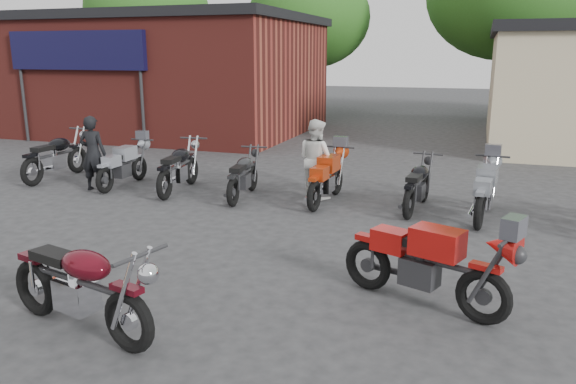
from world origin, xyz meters
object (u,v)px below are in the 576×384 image
(helmet, at_px, (60,285))
(row_bike_6, at_px, (485,188))
(row_bike_0, at_px, (56,154))
(row_bike_3, at_px, (243,173))
(row_bike_2, at_px, (179,165))
(row_bike_5, at_px, (418,182))
(person_dark, at_px, (93,153))
(row_bike_4, at_px, (327,175))
(sportbike, at_px, (426,259))
(row_bike_1, at_px, (123,163))
(person_light, at_px, (316,159))
(vintage_motorcycle, at_px, (80,280))

(helmet, height_order, row_bike_6, row_bike_6)
(row_bike_0, height_order, row_bike_3, row_bike_0)
(row_bike_2, height_order, row_bike_5, row_bike_2)
(person_dark, relative_size, row_bike_6, 0.83)
(row_bike_0, xyz_separation_m, row_bike_2, (3.37, -0.16, -0.03))
(row_bike_4, bearing_deg, helmet, 163.04)
(row_bike_2, relative_size, row_bike_5, 1.08)
(sportbike, relative_size, row_bike_4, 1.06)
(person_dark, height_order, row_bike_5, person_dark)
(row_bike_1, bearing_deg, person_light, -85.78)
(row_bike_5, height_order, row_bike_6, row_bike_6)
(helmet, xyz_separation_m, person_dark, (-3.08, 4.73, 0.69))
(person_dark, xyz_separation_m, row_bike_0, (-1.57, 0.66, -0.20))
(row_bike_1, relative_size, row_bike_2, 0.91)
(person_dark, xyz_separation_m, row_bike_1, (0.37, 0.53, -0.29))
(vintage_motorcycle, relative_size, row_bike_5, 1.13)
(helmet, distance_m, row_bike_3, 5.19)
(person_dark, height_order, row_bike_0, person_dark)
(row_bike_0, relative_size, row_bike_2, 1.05)
(row_bike_1, xyz_separation_m, row_bike_4, (4.69, 0.11, 0.03))
(person_dark, height_order, row_bike_2, person_dark)
(sportbike, height_order, row_bike_2, sportbike)
(row_bike_0, bearing_deg, person_light, -87.93)
(sportbike, height_order, row_bike_6, sportbike)
(person_dark, xyz_separation_m, row_bike_3, (3.34, 0.43, -0.29))
(row_bike_0, xyz_separation_m, row_bike_1, (1.95, -0.13, -0.08))
(vintage_motorcycle, relative_size, row_bike_3, 1.15)
(person_light, height_order, row_bike_4, person_light)
(row_bike_1, xyz_separation_m, row_bike_6, (7.68, -0.08, 0.04))
(row_bike_6, bearing_deg, person_light, 88.08)
(row_bike_0, distance_m, row_bike_5, 8.42)
(person_light, relative_size, row_bike_0, 0.77)
(vintage_motorcycle, height_order, helmet, vintage_motorcycle)
(row_bike_3, bearing_deg, row_bike_0, 81.20)
(row_bike_2, bearing_deg, row_bike_4, -94.36)
(person_light, relative_size, row_bike_4, 0.84)
(helmet, xyz_separation_m, row_bike_0, (-4.65, 5.39, 0.48))
(vintage_motorcycle, relative_size, sportbike, 1.03)
(row_bike_3, bearing_deg, helmet, 170.98)
(row_bike_0, relative_size, row_bike_5, 1.14)
(person_light, bearing_deg, helmet, 106.15)
(row_bike_2, relative_size, row_bike_4, 1.04)
(helmet, relative_size, row_bike_6, 0.14)
(row_bike_0, bearing_deg, sportbike, -115.78)
(person_light, xyz_separation_m, row_bike_1, (-4.37, -0.40, -0.29))
(vintage_motorcycle, height_order, person_dark, person_dark)
(row_bike_3, relative_size, row_bike_4, 0.94)
(person_light, distance_m, row_bike_5, 2.13)
(vintage_motorcycle, height_order, row_bike_6, vintage_motorcycle)
(row_bike_3, bearing_deg, vintage_motorcycle, -179.57)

